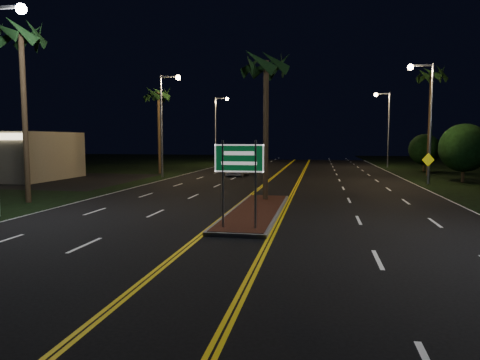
% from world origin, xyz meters
% --- Properties ---
extents(ground, '(120.00, 120.00, 0.00)m').
position_xyz_m(ground, '(0.00, 0.00, 0.00)').
color(ground, black).
rests_on(ground, ground).
extents(median_island, '(2.25, 10.25, 0.17)m').
position_xyz_m(median_island, '(0.00, 7.00, 0.08)').
color(median_island, gray).
rests_on(median_island, ground).
extents(highway_sign, '(1.80, 0.08, 3.20)m').
position_xyz_m(highway_sign, '(0.00, 2.80, 2.40)').
color(highway_sign, gray).
rests_on(highway_sign, ground).
extents(streetlight_left_mid, '(1.91, 0.44, 9.00)m').
position_xyz_m(streetlight_left_mid, '(-10.61, 24.00, 5.66)').
color(streetlight_left_mid, gray).
rests_on(streetlight_left_mid, ground).
extents(streetlight_left_far, '(1.91, 0.44, 9.00)m').
position_xyz_m(streetlight_left_far, '(-10.61, 44.00, 5.66)').
color(streetlight_left_far, gray).
rests_on(streetlight_left_far, ground).
extents(streetlight_right_mid, '(1.91, 0.44, 9.00)m').
position_xyz_m(streetlight_right_mid, '(10.61, 22.00, 5.66)').
color(streetlight_right_mid, gray).
rests_on(streetlight_right_mid, ground).
extents(streetlight_right_far, '(1.91, 0.44, 9.00)m').
position_xyz_m(streetlight_right_far, '(10.61, 42.00, 5.66)').
color(streetlight_right_far, gray).
rests_on(streetlight_right_far, ground).
extents(palm_median, '(2.40, 2.40, 8.30)m').
position_xyz_m(palm_median, '(0.00, 10.50, 7.28)').
color(palm_median, '#382819').
rests_on(palm_median, ground).
extents(palm_left_near, '(2.40, 2.40, 9.80)m').
position_xyz_m(palm_left_near, '(-12.50, 8.00, 8.68)').
color(palm_left_near, '#382819').
rests_on(palm_left_near, ground).
extents(palm_left_far, '(2.40, 2.40, 8.80)m').
position_xyz_m(palm_left_far, '(-12.80, 28.00, 7.75)').
color(palm_left_far, '#382819').
rests_on(palm_left_far, ground).
extents(palm_right_far, '(2.40, 2.40, 10.30)m').
position_xyz_m(palm_right_far, '(12.80, 30.00, 9.14)').
color(palm_right_far, '#382819').
rests_on(palm_right_far, ground).
extents(shrub_mid, '(3.78, 3.78, 4.62)m').
position_xyz_m(shrub_mid, '(14.00, 24.00, 2.73)').
color(shrub_mid, '#382819').
rests_on(shrub_mid, ground).
extents(shrub_far, '(3.24, 3.24, 3.96)m').
position_xyz_m(shrub_far, '(13.80, 36.00, 2.34)').
color(shrub_far, '#382819').
rests_on(shrub_far, ground).
extents(car_near, '(2.24, 4.87, 1.60)m').
position_xyz_m(car_near, '(-4.68, 26.88, 0.80)').
color(car_near, white).
rests_on(car_near, ground).
extents(car_far, '(3.04, 5.45, 1.72)m').
position_xyz_m(car_far, '(-7.48, 33.77, 0.86)').
color(car_far, '#A1A4AA').
rests_on(car_far, ground).
extents(warning_sign, '(0.95, 0.34, 2.36)m').
position_xyz_m(warning_sign, '(10.80, 21.51, 1.53)').
color(warning_sign, gray).
rests_on(warning_sign, ground).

